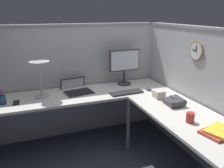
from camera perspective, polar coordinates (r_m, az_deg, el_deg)
name	(u,v)px	position (r m, az deg, el deg)	size (l,w,h in m)	color
ground_plane	(121,156)	(3.10, 2.28, -17.04)	(6.80, 6.80, 0.00)	#383D47
cubicle_wall_back	(75,80)	(3.42, -8.94, 0.87)	(2.57, 0.12, 1.58)	#B2B2B7
cubicle_wall_right	(199,95)	(2.97, 20.23, -2.55)	(0.12, 2.37, 1.58)	#B2B2B7
desk	(112,113)	(2.70, -0.04, -7.07)	(2.35, 2.15, 0.73)	silver
monitor	(125,64)	(3.35, 3.04, 4.76)	(0.46, 0.20, 0.50)	#38383D
laptop	(76,89)	(3.16, -8.64, -1.21)	(0.40, 0.43, 0.22)	#232326
keyboard	(126,93)	(3.04, 3.48, -2.07)	(0.43, 0.14, 0.02)	#232326
computer_mouse	(149,89)	(3.19, 8.81, -1.20)	(0.06, 0.10, 0.03)	#38383D
desk_lamp_dome	(40,68)	(2.93, -17.01, 3.67)	(0.24, 0.24, 0.44)	#B7BABF
pen_cup	(2,100)	(2.95, -24.88, -3.43)	(0.08, 0.08, 0.18)	navy
cell_phone	(16,103)	(2.93, -22.05, -4.21)	(0.07, 0.14, 0.01)	black
office_phone	(174,102)	(2.74, 14.79, -4.23)	(0.20, 0.21, 0.11)	#38383D
book_stack	(219,132)	(2.26, 24.39, -10.43)	(0.33, 0.27, 0.04)	#BF3F38
coffee_mug	(190,117)	(2.37, 18.31, -7.66)	(0.08, 0.08, 0.10)	#B2332D
tissue_box	(159,94)	(2.93, 11.21, -2.43)	(0.12, 0.12, 0.09)	beige
wall_clock	(197,51)	(2.85, 19.75, 7.47)	(0.04, 0.22, 0.22)	olive
pinned_note_leftmost	(109,53)	(3.42, -0.65, 7.40)	(0.08, 0.00, 0.06)	pink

